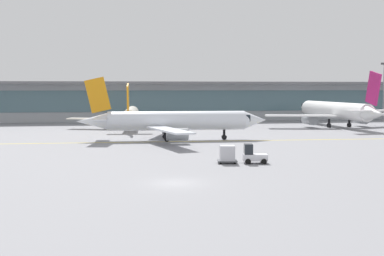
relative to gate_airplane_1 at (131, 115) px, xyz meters
The scene contains 9 objects.
ground_plane 58.38m from the gate_airplane_1, 87.93° to the right, with size 400.00×400.00×0.00m, color gray.
taxiway_centreline_stripe 26.69m from the gate_airplane_1, 75.88° to the right, with size 110.00×0.36×0.01m, color yellow.
terminal_concourse 23.06m from the gate_airplane_1, 84.73° to the left, with size 179.90×11.00×9.60m.
gate_airplane_1 is the anchor object (origin of this frame).
gate_airplane_2 42.41m from the gate_airplane_1, ahead, with size 31.47×33.94×11.24m.
taxiing_regional_jet 24.51m from the gate_airplane_1, 75.60° to the right, with size 29.66×27.62×9.84m.
baggage_tug 49.90m from the gate_airplane_1, 76.36° to the right, with size 2.78×1.95×2.10m.
cargo_dolly_lead 48.90m from the gate_airplane_1, 79.40° to the right, with size 2.32×1.90×1.94m.
apron_light_mast_1 65.12m from the gate_airplane_1, 13.48° to the left, with size 1.80×0.36×14.33m.
Camera 1 is at (-4.93, -41.80, 8.20)m, focal length 46.43 mm.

